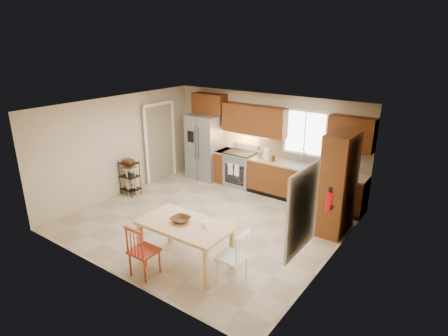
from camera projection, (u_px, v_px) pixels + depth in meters
floor at (207, 220)px, 8.27m from camera, size 5.50×5.50×0.00m
ceiling at (205, 108)px, 7.44m from camera, size 5.50×5.00×0.02m
wall_back at (265, 142)px, 9.77m from camera, size 5.50×0.02×2.50m
wall_front at (109, 209)px, 5.93m from camera, size 5.50×0.02×2.50m
wall_left at (120, 146)px, 9.36m from camera, size 0.02×5.00×2.50m
wall_right at (334, 198)px, 6.34m from camera, size 0.02×5.00×2.50m
refrigerator at (206, 147)px, 10.53m from camera, size 0.92×0.75×1.82m
range_stove at (241, 169)px, 10.09m from camera, size 0.76×0.63×0.92m
base_cabinet_narrow at (224, 166)px, 10.41m from camera, size 0.30×0.60×0.90m
base_cabinet_run at (304, 184)px, 9.10m from camera, size 2.92×0.60×0.90m
dishwasher at (322, 193)px, 8.57m from camera, size 0.60×0.02×0.78m
backsplash at (311, 153)px, 9.08m from camera, size 2.92×0.03×0.55m
upper_over_fridge at (209, 104)px, 10.29m from camera, size 1.00×0.35×0.55m
upper_left_block at (254, 120)px, 9.58m from camera, size 1.80×0.35×0.75m
upper_right_block at (352, 134)px, 8.21m from camera, size 1.00×0.35×0.75m
window_back at (305, 133)px, 9.02m from camera, size 1.12×0.04×1.12m
sink at (298, 167)px, 9.07m from camera, size 0.62×0.46×0.16m
undercab_glow at (244, 133)px, 9.86m from camera, size 1.60×0.30×0.01m
soap_bottle at (312, 165)px, 8.74m from camera, size 0.09×0.09×0.19m
paper_towel at (267, 154)px, 9.44m from camera, size 0.12×0.12×0.28m
canister_steel at (260, 155)px, 9.56m from camera, size 0.11×0.11×0.18m
canister_wood at (273, 158)px, 9.33m from camera, size 0.10×0.10×0.14m
pantry at (339, 184)px, 7.51m from camera, size 0.50×0.95×2.10m
fire_extinguisher at (329, 201)px, 6.57m from camera, size 0.12×0.12×0.36m
window_right at (302, 210)px, 5.43m from camera, size 0.04×1.02×1.32m
doorway at (160, 143)px, 10.38m from camera, size 0.04×0.95×2.10m
dining_table at (186, 244)px, 6.57m from camera, size 1.63×0.94×0.79m
chair_red at (144, 250)px, 6.23m from camera, size 0.45×0.45×0.95m
chair_white at (232, 256)px, 6.06m from camera, size 0.45×0.45×0.95m
table_bowl at (181, 222)px, 6.49m from camera, size 0.33×0.33×0.08m
table_jar at (205, 225)px, 6.31m from camera, size 0.12×0.12×0.14m
bar_stool at (131, 181)px, 9.55m from camera, size 0.43×0.43×0.73m
utility_cart at (130, 178)px, 9.50m from camera, size 0.46×0.37×0.90m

